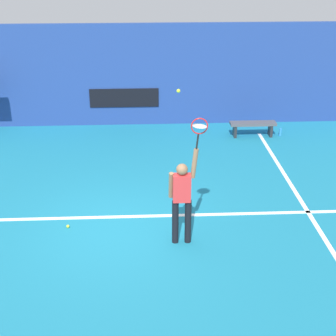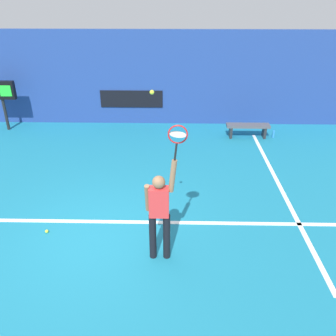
{
  "view_description": "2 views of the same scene",
  "coord_description": "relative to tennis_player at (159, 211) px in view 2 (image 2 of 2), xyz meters",
  "views": [
    {
      "loc": [
        0.59,
        -9.2,
        5.47
      ],
      "look_at": [
        1.06,
        -0.18,
        1.44
      ],
      "focal_mm": 54.37,
      "sensor_mm": 36.0,
      "label": 1
    },
    {
      "loc": [
        1.57,
        -5.7,
        4.47
      ],
      "look_at": [
        1.44,
        0.12,
        1.49
      ],
      "focal_mm": 38.09,
      "sensor_mm": 36.0,
      "label": 2
    }
  ],
  "objects": [
    {
      "name": "ground_plane",
      "position": [
        -1.3,
        0.58,
        -1.01
      ],
      "size": [
        18.0,
        18.0,
        0.0
      ],
      "primitive_type": "plane",
      "color": "teal"
    },
    {
      "name": "back_wall",
      "position": [
        -1.3,
        7.28,
        0.59
      ],
      "size": [
        18.0,
        0.2,
        3.21
      ],
      "primitive_type": "cube",
      "color": "navy",
      "rests_on": "ground_plane"
    },
    {
      "name": "sponsor_banner_center",
      "position": [
        -1.3,
        7.16,
        -0.11
      ],
      "size": [
        2.2,
        0.03,
        0.6
      ],
      "primitive_type": "cube",
      "color": "black"
    },
    {
      "name": "court_baseline",
      "position": [
        -1.3,
        1.05,
        -1.01
      ],
      "size": [
        10.0,
        0.1,
        0.01
      ],
      "primitive_type": "cube",
      "color": "white",
      "rests_on": "ground_plane"
    },
    {
      "name": "court_sideline",
      "position": [
        2.89,
        2.58,
        -1.01
      ],
      "size": [
        0.1,
        7.0,
        0.01
      ],
      "primitive_type": "cube",
      "color": "white",
      "rests_on": "ground_plane"
    },
    {
      "name": "tennis_player",
      "position": [
        0.0,
        0.0,
        0.0
      ],
      "size": [
        0.55,
        0.31,
        1.99
      ],
      "color": "black",
      "rests_on": "ground_plane"
    },
    {
      "name": "tennis_racket",
      "position": [
        0.3,
        -0.0,
        1.38
      ],
      "size": [
        0.34,
        0.27,
        0.62
      ],
      "color": "black"
    },
    {
      "name": "tennis_ball",
      "position": [
        -0.08,
        -0.01,
        2.08
      ],
      "size": [
        0.07,
        0.07,
        0.07
      ],
      "primitive_type": "sphere",
      "color": "#CCE033"
    },
    {
      "name": "scoreboard_clock",
      "position": [
        -5.56,
        6.43,
        0.3
      ],
      "size": [
        0.96,
        0.2,
        1.69
      ],
      "color": "black",
      "rests_on": "ground_plane"
    },
    {
      "name": "court_bench",
      "position": [
        2.63,
        5.89,
        -0.67
      ],
      "size": [
        1.4,
        0.36,
        0.45
      ],
      "color": "#4C4C51",
      "rests_on": "ground_plane"
    },
    {
      "name": "water_bottle",
      "position": [
        3.5,
        5.89,
        -0.89
      ],
      "size": [
        0.07,
        0.07,
        0.24
      ],
      "primitive_type": "cylinder",
      "color": "#338CD8",
      "rests_on": "ground_plane"
    },
    {
      "name": "spare_ball",
      "position": [
        -2.33,
        0.66,
        -0.98
      ],
      "size": [
        0.07,
        0.07,
        0.07
      ],
      "primitive_type": "sphere",
      "color": "#CCE033",
      "rests_on": "ground_plane"
    }
  ]
}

